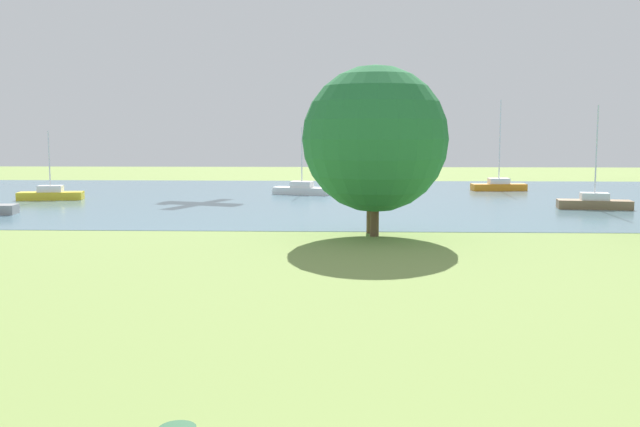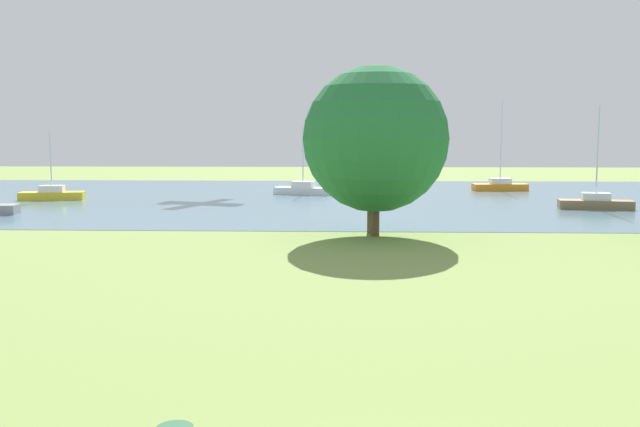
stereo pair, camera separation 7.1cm
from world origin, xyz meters
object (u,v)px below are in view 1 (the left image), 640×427
sailboat_white (302,189)px  tree_west_far (375,139)px  sailboat_yellow (51,194)px  sailboat_orange (499,185)px  tree_east_near (371,132)px  sailboat_brown (594,202)px

sailboat_white → tree_west_far: size_ratio=0.66×
sailboat_white → sailboat_yellow: 19.91m
sailboat_orange → tree_east_near: (-12.40, -28.01, 4.74)m
sailboat_brown → sailboat_orange: bearing=101.5°
sailboat_yellow → tree_east_near: (24.15, -17.61, 4.78)m
sailboat_yellow → tree_east_near: 30.26m
sailboat_yellow → sailboat_orange: 37.99m
sailboat_yellow → sailboat_white: bearing=16.0°
sailboat_white → tree_east_near: tree_east_near is taller
sailboat_yellow → tree_east_near: bearing=-36.1°
sailboat_brown → tree_east_near: tree_east_near is taller
tree_west_far → tree_east_near: bearing=97.5°
tree_east_near → sailboat_orange: bearing=66.1°
sailboat_brown → tree_west_far: (-15.44, -13.48, 4.39)m
sailboat_brown → tree_east_near: (-15.59, -12.35, 4.76)m
sailboat_white → sailboat_yellow: sailboat_white is taller
sailboat_white → sailboat_orange: sailboat_orange is taller
sailboat_orange → tree_east_near: 30.99m
sailboat_yellow → sailboat_brown: sailboat_brown is taller
sailboat_yellow → tree_west_far: 31.00m
sailboat_orange → tree_east_near: size_ratio=1.05×
sailboat_white → tree_east_near: (5.01, -23.10, 4.77)m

